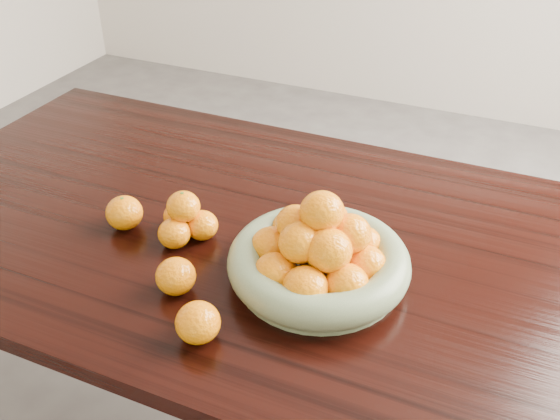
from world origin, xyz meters
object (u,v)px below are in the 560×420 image
at_px(fruit_bowl, 318,256).
at_px(loose_orange_0, 124,213).
at_px(orange_pyramid, 185,220).
at_px(dining_table, 288,267).

relative_size(fruit_bowl, loose_orange_0, 4.42).
relative_size(fruit_bowl, orange_pyramid, 2.72).
xyz_separation_m(dining_table, loose_orange_0, (-0.36, -0.12, 0.13)).
height_order(dining_table, fruit_bowl, fruit_bowl).
distance_m(orange_pyramid, loose_orange_0, 0.15).
bearing_deg(orange_pyramid, fruit_bowl, -3.05).
relative_size(dining_table, fruit_bowl, 5.39).
bearing_deg(fruit_bowl, orange_pyramid, 176.95).
distance_m(dining_table, orange_pyramid, 0.27).
bearing_deg(orange_pyramid, loose_orange_0, -172.10).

